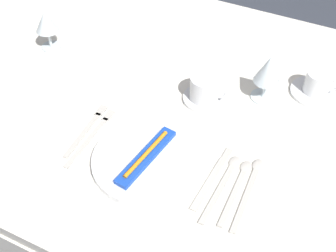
{
  "coord_description": "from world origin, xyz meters",
  "views": [
    {
      "loc": [
        0.35,
        -0.85,
        1.59
      ],
      "look_at": [
        0.0,
        -0.13,
        0.76
      ],
      "focal_mm": 47.55,
      "sensor_mm": 36.0,
      "label": 1
    }
  ],
  "objects": [
    {
      "name": "ground_plane",
      "position": [
        0.0,
        0.0,
        0.0
      ],
      "size": [
        6.0,
        6.0,
        0.0
      ],
      "primitive_type": "plane",
      "color": "#383D47"
    },
    {
      "name": "dining_table",
      "position": [
        0.0,
        0.0,
        0.66
      ],
      "size": [
        1.8,
        1.11,
        0.74
      ],
      "color": "silver",
      "rests_on": "ground"
    },
    {
      "name": "dinner_plate",
      "position": [
        0.0,
        -0.25,
        0.75
      ],
      "size": [
        0.27,
        0.27,
        0.02
      ],
      "primitive_type": "cylinder",
      "color": "white",
      "rests_on": "dining_table"
    },
    {
      "name": "toothbrush_package",
      "position": [
        0.0,
        -0.25,
        0.77
      ],
      "size": [
        0.06,
        0.21,
        0.02
      ],
      "color": "blue",
      "rests_on": "dinner_plate"
    },
    {
      "name": "fork_outer",
      "position": [
        -0.17,
        -0.23,
        0.74
      ],
      "size": [
        0.02,
        0.22,
        0.0
      ],
      "color": "beige",
      "rests_on": "dining_table"
    },
    {
      "name": "fork_inner",
      "position": [
        -0.2,
        -0.21,
        0.74
      ],
      "size": [
        0.03,
        0.2,
        0.0
      ],
      "color": "beige",
      "rests_on": "dining_table"
    },
    {
      "name": "dinner_knife",
      "position": [
        0.16,
        -0.23,
        0.74
      ],
      "size": [
        0.03,
        0.21,
        0.0
      ],
      "color": "beige",
      "rests_on": "dining_table"
    },
    {
      "name": "spoon_soup",
      "position": [
        0.19,
        -0.21,
        0.74
      ],
      "size": [
        0.03,
        0.22,
        0.01
      ],
      "color": "beige",
      "rests_on": "dining_table"
    },
    {
      "name": "spoon_dessert",
      "position": [
        0.23,
        -0.21,
        0.74
      ],
      "size": [
        0.03,
        0.21,
        0.01
      ],
      "color": "beige",
      "rests_on": "dining_table"
    },
    {
      "name": "spoon_tea",
      "position": [
        0.25,
        -0.2,
        0.74
      ],
      "size": [
        0.03,
        0.23,
        0.01
      ],
      "color": "beige",
      "rests_on": "dining_table"
    },
    {
      "name": "saucer_left",
      "position": [
        0.31,
        0.19,
        0.74
      ],
      "size": [
        0.14,
        0.14,
        0.01
      ],
      "primitive_type": "cylinder",
      "color": "white",
      "rests_on": "dining_table"
    },
    {
      "name": "coffee_cup_left",
      "position": [
        0.31,
        0.19,
        0.78
      ],
      "size": [
        0.1,
        0.07,
        0.07
      ],
      "color": "white",
      "rests_on": "saucer_left"
    },
    {
      "name": "saucer_right",
      "position": [
        0.04,
        0.03,
        0.74
      ],
      "size": [
        0.12,
        0.12,
        0.01
      ],
      "primitive_type": "cylinder",
      "color": "white",
      "rests_on": "dining_table"
    },
    {
      "name": "coffee_cup_right",
      "position": [
        0.04,
        0.03,
        0.79
      ],
      "size": [
        0.11,
        0.08,
        0.07
      ],
      "color": "white",
      "rests_on": "saucer_right"
    },
    {
      "name": "wine_glass_centre",
      "position": [
        -0.5,
        0.04,
        0.83
      ],
      "size": [
        0.07,
        0.07,
        0.13
      ],
      "color": "silver",
      "rests_on": "dining_table"
    },
    {
      "name": "wine_glass_left",
      "position": [
        0.18,
        0.11,
        0.84
      ],
      "size": [
        0.07,
        0.07,
        0.14
      ],
      "color": "silver",
      "rests_on": "dining_table"
    }
  ]
}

